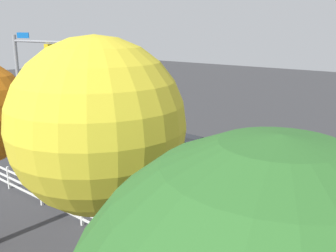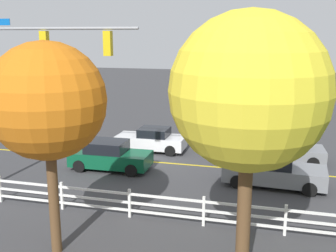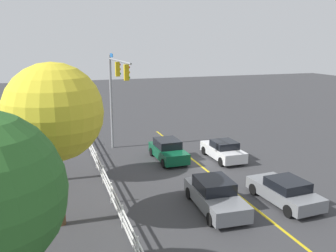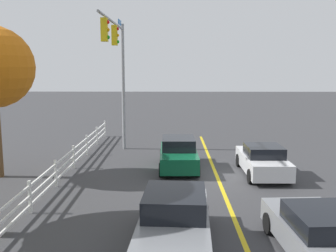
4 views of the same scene
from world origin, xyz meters
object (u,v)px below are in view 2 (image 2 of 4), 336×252
(car_0, at_px, (284,150))
(car_3, at_px, (152,140))
(car_1, at_px, (273,170))
(car_2, at_px, (110,156))
(tree_0, at_px, (47,102))
(tree_2, at_px, (249,92))

(car_0, height_order, car_3, car_3)
(car_1, bearing_deg, car_0, 84.94)
(car_0, bearing_deg, car_2, 18.81)
(car_2, relative_size, tree_0, 0.62)
(car_3, height_order, tree_0, tree_0)
(tree_0, bearing_deg, car_3, -87.82)
(car_3, bearing_deg, car_0, 177.57)
(car_0, height_order, car_2, car_2)
(car_1, relative_size, tree_2, 0.62)
(tree_2, bearing_deg, car_1, -96.02)
(car_1, relative_size, car_3, 1.13)
(car_0, height_order, car_1, car_1)
(car_3, bearing_deg, car_2, 74.09)
(car_2, xyz_separation_m, tree_0, (-1.55, 8.18, 4.21))
(car_3, xyz_separation_m, tree_2, (-6.39, 11.73, 4.71))
(car_2, xyz_separation_m, tree_2, (-7.48, 7.84, 4.66))
(car_1, height_order, car_3, car_1)
(car_0, height_order, tree_2, tree_2)
(car_0, bearing_deg, tree_2, 79.91)
(car_1, relative_size, car_2, 1.13)
(car_2, bearing_deg, car_1, -2.46)
(tree_0, relative_size, tree_2, 0.89)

